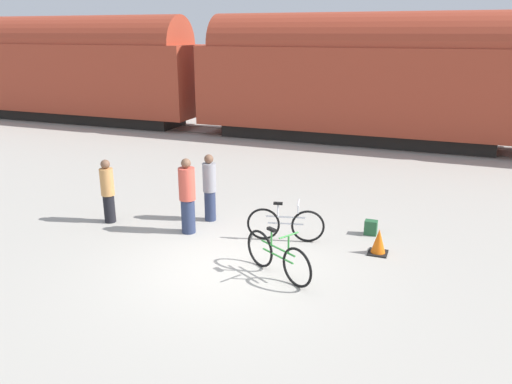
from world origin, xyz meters
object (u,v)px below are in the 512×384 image
freight_train (355,75)px  person_in_red (187,196)px  traffic_cone (379,242)px  bicycle_green (278,257)px  person_in_grey (210,188)px  person_in_tan (108,191)px  backpack (371,228)px  bicycle_silver (286,224)px

freight_train → person_in_red: bearing=-97.8°
traffic_cone → bicycle_green: bearing=-133.8°
bicycle_green → person_in_grey: 3.38m
person_in_grey → person_in_tan: 2.45m
freight_train → bicycle_green: size_ratio=25.86×
bicycle_green → traffic_cone: (1.65, 1.72, -0.15)m
person_in_red → person_in_tan: bearing=47.8°
person_in_tan → traffic_cone: person_in_tan is taller
freight_train → backpack: size_ratio=122.04×
person_in_grey → backpack: person_in_grey is taller
bicycle_green → person_in_tan: person_in_tan is taller
bicycle_green → traffic_cone: size_ratio=2.92×
person_in_grey → person_in_red: bearing=-29.5°
person_in_grey → backpack: size_ratio=4.91×
bicycle_silver → person_in_red: person_in_red is taller
bicycle_silver → bicycle_green: bicycle_green is taller
freight_train → bicycle_silver: size_ratio=24.48×
backpack → freight_train: bearing=103.3°
person_in_grey → backpack: (3.85, 0.49, -0.67)m
freight_train → person_in_red: 11.75m
person_in_red → backpack: 4.26m
person_in_tan → backpack: person_in_tan is taller
person_in_tan → bicycle_silver: bearing=-146.8°
person_in_red → person_in_tan: size_ratio=1.12×
freight_train → person_in_tan: 12.32m
person_in_red → backpack: person_in_red is taller
person_in_red → bicycle_green: bearing=-161.6°
backpack → bicycle_green: bearing=-116.4°
person_in_grey → person_in_tan: bearing=-88.0°
freight_train → traffic_cone: freight_train is taller
bicycle_green → person_in_grey: (-2.51, 2.22, 0.44)m
freight_train → person_in_grey: freight_train is taller
bicycle_silver → backpack: bearing=31.3°
backpack → traffic_cone: (0.31, -0.99, 0.08)m
bicycle_silver → backpack: 2.03m
person_in_red → bicycle_silver: bearing=-126.2°
bicycle_green → backpack: size_ratio=4.72×
person_in_grey → traffic_cone: size_ratio=3.03×
person_in_tan → traffic_cone: (6.39, 0.50, -0.54)m
backpack → traffic_cone: size_ratio=0.62×
freight_train → traffic_cone: size_ratio=75.45×
bicycle_green → person_in_red: person_in_red is taller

